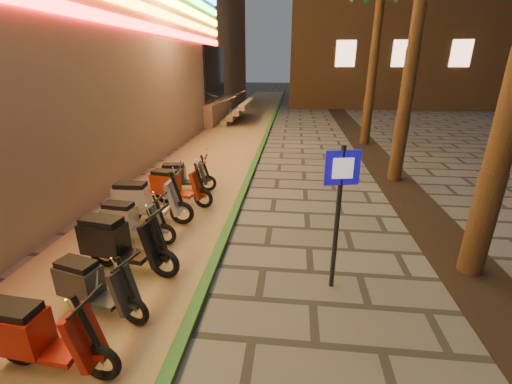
# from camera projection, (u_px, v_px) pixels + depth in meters

# --- Properties ---
(ground) EXTENTS (120.00, 120.00, 0.00)m
(ground) POSITION_uv_depth(u_px,v_px,m) (252.00, 340.00, 4.52)
(ground) COLOR #474442
(ground) RESTS_ON ground
(parking_strip) EXTENTS (3.40, 60.00, 0.01)m
(parking_strip) POSITION_uv_depth(u_px,v_px,m) (219.00, 151.00, 14.07)
(parking_strip) COLOR #8C7251
(parking_strip) RESTS_ON ground
(green_curb) EXTENTS (0.18, 60.00, 0.10)m
(green_curb) POSITION_uv_depth(u_px,v_px,m) (260.00, 151.00, 13.88)
(green_curb) COLOR #235921
(green_curb) RESTS_ON ground
(planting_strip) EXTENTS (1.20, 40.00, 0.02)m
(planting_strip) POSITION_uv_depth(u_px,v_px,m) (414.00, 204.00, 8.79)
(planting_strip) COLOR black
(planting_strip) RESTS_ON ground
(pedestrian_sign) EXTENTS (0.51, 0.13, 2.35)m
(pedestrian_sign) POSITION_uv_depth(u_px,v_px,m) (339.00, 200.00, 5.07)
(pedestrian_sign) COLOR black
(pedestrian_sign) RESTS_ON ground
(scooter_4) EXTENTS (1.63, 0.57, 1.14)m
(scooter_4) POSITION_uv_depth(u_px,v_px,m) (37.00, 336.00, 3.92)
(scooter_4) COLOR black
(scooter_4) RESTS_ON ground
(scooter_5) EXTENTS (1.49, 0.73, 1.05)m
(scooter_5) POSITION_uv_depth(u_px,v_px,m) (92.00, 286.00, 4.86)
(scooter_5) COLOR black
(scooter_5) RESTS_ON ground
(scooter_6) EXTENTS (1.81, 0.76, 1.27)m
(scooter_6) POSITION_uv_depth(u_px,v_px,m) (118.00, 242.00, 5.85)
(scooter_6) COLOR black
(scooter_6) RESTS_ON ground
(scooter_7) EXTENTS (1.53, 0.56, 1.07)m
(scooter_7) POSITION_uv_depth(u_px,v_px,m) (131.00, 221.00, 6.83)
(scooter_7) COLOR black
(scooter_7) RESTS_ON ground
(scooter_8) EXTENTS (1.77, 0.62, 1.25)m
(scooter_8) POSITION_uv_depth(u_px,v_px,m) (144.00, 201.00, 7.61)
(scooter_8) COLOR black
(scooter_8) RESTS_ON ground
(scooter_9) EXTENTS (1.65, 0.71, 1.16)m
(scooter_9) POSITION_uv_depth(u_px,v_px,m) (175.00, 186.00, 8.64)
(scooter_9) COLOR black
(scooter_9) RESTS_ON ground
(scooter_10) EXTENTS (1.50, 0.63, 1.06)m
(scooter_10) POSITION_uv_depth(u_px,v_px,m) (182.00, 176.00, 9.53)
(scooter_10) COLOR black
(scooter_10) RESTS_ON ground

